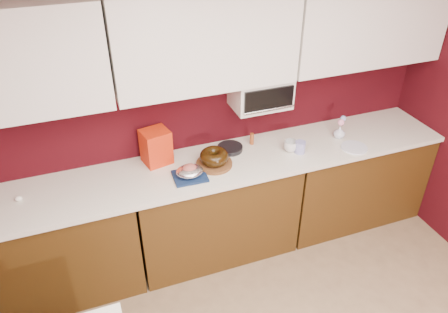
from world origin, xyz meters
The scene contains 25 objects.
wall_back centered at (0.00, 2.25, 1.25)m, with size 4.00×0.02×2.50m, color #3B080D.
base_cabinet_left centered at (-1.33, 1.94, 0.43)m, with size 1.31×0.58×0.86m, color #442A0D.
base_cabinet_center centered at (0.00, 1.94, 0.43)m, with size 1.31×0.58×0.86m, color #442A0D.
base_cabinet_right centered at (1.33, 1.94, 0.43)m, with size 1.31×0.58×0.86m, color #442A0D.
countertop centered at (0.00, 1.94, 0.88)m, with size 4.00×0.62×0.04m, color silver.
upper_cabinet_center centered at (0.00, 2.08, 1.85)m, with size 1.31×0.33×0.70m, color white.
upper_cabinet_right centered at (1.33, 2.08, 1.85)m, with size 1.31×0.33×0.70m, color white.
toaster_oven centered at (0.45, 2.10, 1.38)m, with size 0.45×0.30×0.25m, color white.
toaster_oven_door centered at (0.45, 1.94, 1.38)m, with size 0.40×0.02×0.18m, color black.
toaster_oven_handle centered at (0.45, 1.93, 1.30)m, with size 0.02×0.02×0.42m, color silver.
cake_base centered at (0.00, 1.92, 0.91)m, with size 0.28×0.28×0.03m, color brown.
bundt_cake centered at (0.00, 1.92, 0.98)m, with size 0.22×0.22×0.09m, color black.
navy_towel centered at (-0.23, 1.83, 0.91)m, with size 0.25×0.21×0.02m, color #122447.
foil_ham_nest centered at (-0.23, 1.83, 0.96)m, with size 0.20×0.17×0.08m, color white.
roasted_ham centered at (-0.23, 1.83, 0.98)m, with size 0.11×0.09×0.07m, color #AE594F.
pandoro_box centered at (-0.41, 2.12, 1.04)m, with size 0.20×0.19×0.28m, color #B40D0C.
dark_pan centered at (0.19, 2.09, 0.92)m, with size 0.21×0.21×0.04m, color black.
coffee_mug centered at (0.65, 1.91, 0.95)m, with size 0.10×0.10×0.11m, color silver.
blue_jar centered at (0.71, 1.86, 0.95)m, with size 0.08×0.08×0.10m, color #1C219C.
flower_vase centered at (1.14, 1.95, 0.96)m, with size 0.08×0.08×0.12m, color silver.
flower_pink centered at (1.14, 1.95, 1.05)m, with size 0.06×0.06×0.06m, color pink.
flower_blue centered at (1.17, 1.97, 1.07)m, with size 0.05×0.05×0.05m, color #889EDA.
china_plate centered at (1.17, 1.76, 0.91)m, with size 0.22×0.22×0.01m, color white.
amber_bottle centered at (0.40, 2.11, 0.95)m, with size 0.03×0.03×0.10m, color brown.
egg_right centered at (-1.42, 1.98, 0.92)m, with size 0.05×0.04×0.04m, color white.
Camera 1 is at (-0.91, -0.74, 2.82)m, focal length 35.00 mm.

